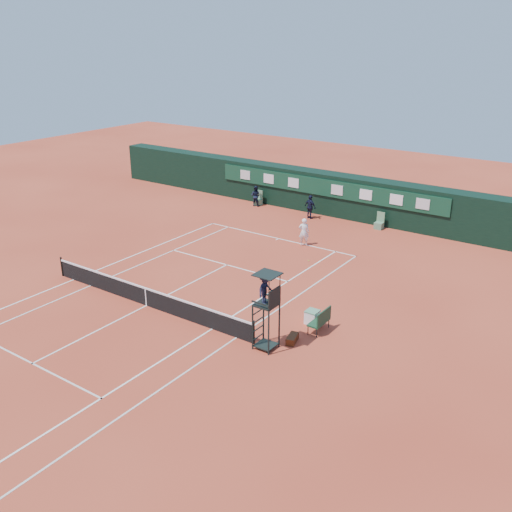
{
  "coord_description": "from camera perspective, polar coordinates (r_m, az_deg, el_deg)",
  "views": [
    {
      "loc": [
        18.71,
        -17.44,
        12.39
      ],
      "look_at": [
        2.32,
        6.0,
        1.2
      ],
      "focal_mm": 40.0,
      "sensor_mm": 36.0,
      "label": 1
    }
  ],
  "objects": [
    {
      "name": "umpire_chair",
      "position": [
        23.24,
        1.0,
        -3.94
      ],
      "size": [
        0.96,
        0.95,
        3.42
      ],
      "color": "black",
      "rests_on": "ground"
    },
    {
      "name": "player",
      "position": [
        35.54,
        4.81,
        2.41
      ],
      "size": [
        0.77,
        0.68,
        1.77
      ],
      "primitive_type": "imported",
      "rotation": [
        0.0,
        0.0,
        3.62
      ],
      "color": "white",
      "rests_on": "ground"
    },
    {
      "name": "player_bench",
      "position": [
        25.49,
        6.52,
        -6.34
      ],
      "size": [
        0.55,
        1.2,
        1.1
      ],
      "color": "#1A4227",
      "rests_on": "ground"
    },
    {
      "name": "linesman_chair_left",
      "position": [
        44.18,
        0.22,
        5.51
      ],
      "size": [
        0.55,
        0.5,
        1.15
      ],
      "color": "#5E906B",
      "rests_on": "ground"
    },
    {
      "name": "cooler",
      "position": [
        26.27,
        5.64,
        -6.08
      ],
      "size": [
        0.57,
        0.57,
        0.65
      ],
      "color": "white",
      "rests_on": "ground"
    },
    {
      "name": "ball_kid_left",
      "position": [
        43.85,
        -0.04,
        6.04
      ],
      "size": [
        0.86,
        0.71,
        1.59
      ],
      "primitive_type": "imported",
      "rotation": [
        0.0,
        0.0,
        3.3
      ],
      "color": "black",
      "rests_on": "ground"
    },
    {
      "name": "back_wall",
      "position": [
        42.16,
        7.4,
        6.23
      ],
      "size": [
        40.0,
        1.65,
        3.0
      ],
      "color": "black",
      "rests_on": "ground"
    },
    {
      "name": "court_lines",
      "position": [
        28.42,
        -10.88,
        -4.88
      ],
      "size": [
        11.05,
        23.85,
        0.01
      ],
      "color": "white",
      "rests_on": "ground"
    },
    {
      "name": "ball_kid_right",
      "position": [
        40.91,
        5.44,
        4.9
      ],
      "size": [
        1.08,
        0.66,
        1.72
      ],
      "primitive_type": "imported",
      "rotation": [
        0.0,
        0.0,
        2.88
      ],
      "color": "black",
      "rests_on": "ground"
    },
    {
      "name": "ground",
      "position": [
        28.42,
        -10.88,
        -4.89
      ],
      "size": [
        90.0,
        90.0,
        0.0
      ],
      "primitive_type": "plane",
      "color": "#C8492F",
      "rests_on": "ground"
    },
    {
      "name": "linesman_chair_right",
      "position": [
        39.59,
        12.22,
        3.12
      ],
      "size": [
        0.55,
        0.5,
        1.15
      ],
      "color": "#578663",
      "rests_on": "ground"
    },
    {
      "name": "tennis_net",
      "position": [
        28.2,
        -10.95,
        -3.97
      ],
      "size": [
        12.9,
        0.1,
        1.1
      ],
      "color": "black",
      "rests_on": "ground"
    },
    {
      "name": "tennis_ball",
      "position": [
        33.36,
        5.29,
        -0.46
      ],
      "size": [
        0.07,
        0.07,
        0.07
      ],
      "primitive_type": "sphere",
      "color": "#C3E635",
      "rests_on": "ground"
    },
    {
      "name": "tennis_bag",
      "position": [
        24.79,
        3.66,
        -8.26
      ],
      "size": [
        0.56,
        0.88,
        0.31
      ],
      "primitive_type": "cube",
      "rotation": [
        0.0,
        0.0,
        0.26
      ],
      "color": "black",
      "rests_on": "ground"
    }
  ]
}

